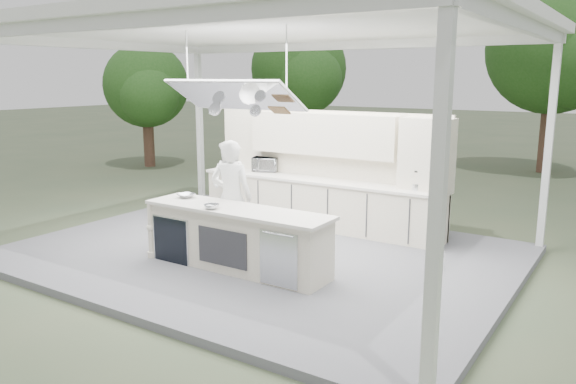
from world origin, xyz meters
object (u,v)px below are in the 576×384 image
Objects in this scene: head_chef at (231,198)px; sous_chef at (229,181)px; demo_island at (236,238)px; back_counter at (318,203)px.

sous_chef is at bearing -69.81° from head_chef.
demo_island and back_counter have the same top height.
head_chef is 2.33m from sous_chef.
head_chef reaches higher than demo_island.
back_counter is at bearing -117.62° from head_chef.
back_counter is (-0.18, 2.81, 0.00)m from demo_island.
back_counter is at bearing 19.30° from sous_chef.
demo_island is at bearing 113.26° from head_chef.
sous_chef is at bearing -164.89° from back_counter.
demo_island is 3.08m from sous_chef.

